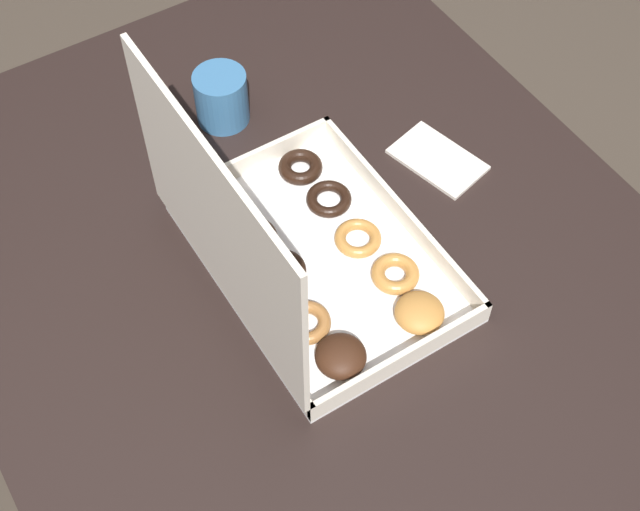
% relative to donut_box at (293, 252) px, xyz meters
% --- Properties ---
extents(ground_plane, '(8.00, 8.00, 0.00)m').
position_rel_donut_box_xyz_m(ground_plane, '(0.02, -0.04, -0.81)').
color(ground_plane, '#42382D').
extents(dining_table, '(1.20, 0.97, 0.74)m').
position_rel_donut_box_xyz_m(dining_table, '(0.02, -0.04, -0.16)').
color(dining_table, black).
rests_on(dining_table, ground_plane).
extents(donut_box, '(0.41, 0.29, 0.33)m').
position_rel_donut_box_xyz_m(donut_box, '(0.00, 0.00, 0.00)').
color(donut_box, white).
rests_on(donut_box, dining_table).
extents(coffee_mug, '(0.08, 0.08, 0.09)m').
position_rel_donut_box_xyz_m(coffee_mug, '(0.33, -0.07, -0.02)').
color(coffee_mug, teal).
rests_on(coffee_mug, dining_table).
extents(paper_napkin, '(0.16, 0.12, 0.01)m').
position_rel_donut_box_xyz_m(paper_napkin, '(0.07, -0.30, -0.07)').
color(paper_napkin, silver).
rests_on(paper_napkin, dining_table).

